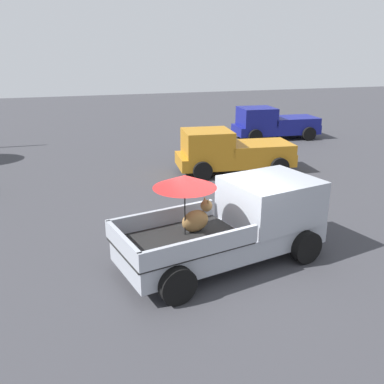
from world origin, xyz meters
name	(u,v)px	position (x,y,z in m)	size (l,w,h in m)	color
ground_plane	(222,262)	(0.00, 0.00, 0.00)	(80.00, 80.00, 0.00)	#38383D
pickup_truck_main	(238,221)	(0.42, 0.10, 0.99)	(5.33, 3.08, 2.30)	black
pickup_truck_red	(230,152)	(3.20, 7.25, 0.87)	(4.97, 2.58, 1.80)	black
pickup_truck_far	(273,123)	(8.18, 12.93, 0.87)	(4.94, 2.49, 1.80)	black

